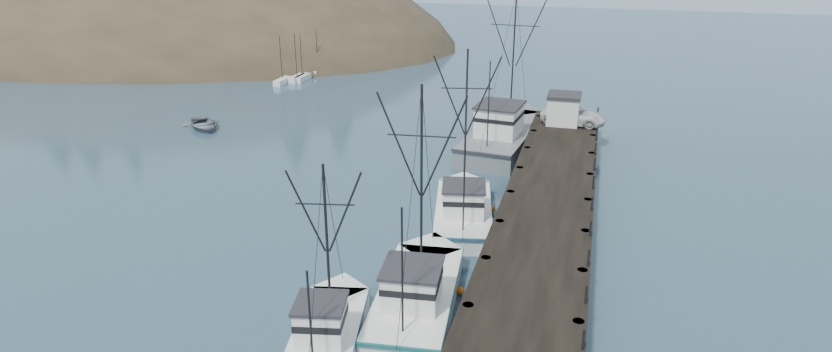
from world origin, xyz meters
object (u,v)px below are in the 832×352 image
Objects in this scene: trawler_mid at (328,332)px; pickup_truck at (573,116)px; work_vessel at (505,133)px; motorboat at (204,128)px; trawler_far at (463,209)px; pier at (549,199)px; trawler_near at (418,292)px; pier_shed at (563,109)px.

pickup_truck is at bearing 74.73° from trawler_mid.
work_vessel reaches higher than motorboat.
trawler_mid reaches higher than motorboat.
work_vessel reaches higher than pickup_truck.
trawler_far is 2.28× the size of motorboat.
pier is at bearing -174.69° from pickup_truck.
trawler_far is 2.04× the size of pickup_truck.
trawler_mid is at bearing -101.73° from trawler_far.
trawler_near is 3.82× the size of pier_shed.
pier_shed reaches higher than pier.
pickup_truck is (6.32, 19.32, 2.00)m from trawler_far.
work_vessel is at bearing 83.68° from trawler_mid.
trawler_mid is at bearing -96.32° from work_vessel.
trawler_near is 31.27m from pier_shed.
pickup_truck is at bearing 87.82° from pier.
work_vessel reaches higher than pier.
pier is 38.02m from motorboat.
pier_shed is 1.12m from pickup_truck.
pier_shed is (-0.26, 18.00, 1.73)m from pier.
trawler_near is 11.35m from trawler_far.
motorboat is (-36.23, -4.60, -2.82)m from pickup_truck.
pickup_truck is (0.69, 18.00, 1.13)m from pier.
pier is 8.32× the size of motorboat.
pier is 4.65× the size of trawler_mid.
trawler_near reaches higher than motorboat.
pier is 19.54m from trawler_mid.
motorboat is at bearing 104.73° from pickup_truck.
work_vessel is (3.68, 33.23, 0.41)m from trawler_mid.
pier_shed is 0.60× the size of motorboat.
trawler_mid is 1.60× the size of pickup_truck.
pier is at bearing 62.67° from trawler_mid.
trawler_far is 20.22m from pier_shed.
pier reaches higher than motorboat.
trawler_far is 33.34m from motorboat.
trawler_mid is 36.49m from pier_shed.
trawler_mid is at bearing 172.22° from pickup_truck.
pier is at bearing -89.16° from pier_shed.
pickup_truck is (9.65, 35.34, 2.00)m from trawler_mid.
motorboat is (-29.90, 14.72, -0.82)m from trawler_far.
motorboat is (-29.77, 26.07, -0.82)m from trawler_near.
pickup_truck is at bearing 78.11° from trawler_near.
pier_shed is at bearing -37.00° from motorboat.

